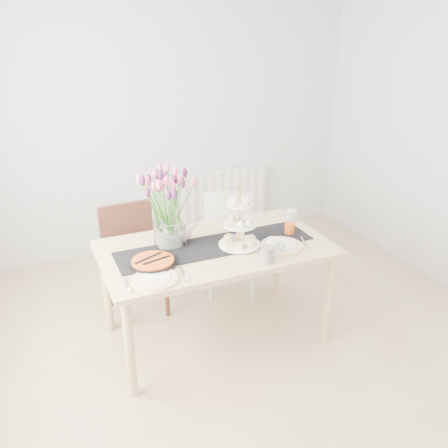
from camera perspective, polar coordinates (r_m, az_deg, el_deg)
name	(u,v)px	position (r m, az deg, el deg)	size (l,w,h in m)	color
room_shell	(276,189)	(2.81, 6.31, 4.23)	(4.50, 4.50, 4.50)	tan
radiator	(215,198)	(5.16, -1.15, 3.19)	(1.20, 0.08, 0.60)	white
dining_table	(216,256)	(3.38, -1.03, -3.85)	(1.60, 0.90, 0.75)	tan
chair_brown	(132,251)	(3.89, -10.99, -3.16)	(0.47, 0.47, 0.88)	#3B1D15
chair_white	(229,235)	(4.15, 0.59, -1.27)	(0.53, 0.53, 0.85)	silver
table_runner	(215,246)	(3.34, -1.04, -2.62)	(1.40, 0.35, 0.01)	black
tulip_vase	(167,196)	(3.23, -6.81, 3.32)	(0.67, 0.67, 0.57)	silver
cake_stand	(240,230)	(3.29, 1.89, -0.72)	(0.29, 0.29, 0.43)	gold
teapot	(181,231)	(3.40, -5.14, -0.90)	(0.24, 0.20, 0.16)	silver
cream_jug	(292,215)	(3.79, 8.13, 1.03)	(0.09, 0.09, 0.09)	silver
tart_tin	(153,262)	(3.12, -8.55, -4.58)	(0.31, 0.31, 0.04)	black
mug_grey	(267,254)	(3.12, 5.19, -3.67)	(0.09, 0.09, 0.11)	gray
mug_white	(273,246)	(3.23, 5.95, -2.71)	(0.09, 0.09, 0.11)	silver
mug_orange	(289,228)	(3.55, 7.87, -0.53)	(0.08, 0.08, 0.09)	#DB5818
plate_left	(155,279)	(2.95, -8.27, -6.55)	(0.28, 0.28, 0.01)	white
plate_right	(281,246)	(3.35, 6.91, -2.65)	(0.30, 0.30, 0.02)	white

